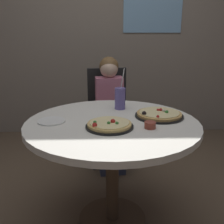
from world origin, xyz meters
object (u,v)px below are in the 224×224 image
chair_wooden (108,110)px  pizza_veggie (109,125)px  soda_cup (120,98)px  diner_child (110,120)px  plate_small (51,121)px  sauce_bowl (150,125)px  dining_table (112,137)px  pizza_cheese (159,114)px

chair_wooden → pizza_veggie: size_ratio=3.23×
pizza_veggie → soda_cup: soda_cup is taller
diner_child → plate_small: (-0.40, -0.83, 0.27)m
pizza_veggie → plate_small: 0.39m
sauce_bowl → dining_table: bearing=149.6°
chair_wooden → diner_child: 0.19m
chair_wooden → sauce_bowl: size_ratio=13.57×
dining_table → pizza_veggie: 0.17m
dining_table → sauce_bowl: size_ratio=16.19×
diner_child → pizza_cheese: size_ratio=3.26×
diner_child → sauce_bowl: bearing=-77.3°
soda_cup → sauce_bowl: soda_cup is taller
soda_cup → sauce_bowl: 0.46m
dining_table → soda_cup: 0.36m
sauce_bowl → pizza_veggie: bearing=174.7°
dining_table → diner_child: 0.85m
diner_child → soda_cup: diner_child is taller
pizza_veggie → sauce_bowl: bearing=-5.3°
soda_cup → pizza_cheese: bearing=-38.8°
dining_table → pizza_veggie: size_ratio=3.85×
pizza_veggie → soda_cup: bearing=77.5°
dining_table → soda_cup: bearing=77.0°
diner_child → pizza_veggie: size_ratio=3.67×
sauce_bowl → chair_wooden: bearing=101.5°
diner_child → sauce_bowl: diner_child is taller
soda_cup → plate_small: bearing=-147.9°
pizza_cheese → soda_cup: soda_cup is taller
diner_child → sauce_bowl: (0.22, -0.97, 0.29)m
pizza_veggie → pizza_cheese: 0.40m
pizza_cheese → diner_child: bearing=113.1°
chair_wooden → soda_cup: bearing=-83.8°
dining_table → plate_small: plate_small is taller
dining_table → pizza_cheese: (0.32, 0.09, 0.12)m
diner_child → sauce_bowl: 1.03m
plate_small → pizza_cheese: bearing=6.8°
dining_table → plate_small: 0.41m
diner_child → soda_cup: 0.64m
chair_wooden → pizza_cheese: bearing=-70.1°
pizza_cheese → plate_small: 0.72m
chair_wooden → pizza_cheese: (0.33, -0.92, 0.24)m
sauce_bowl → plate_small: sauce_bowl is taller
pizza_cheese → sauce_bowl: 0.25m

